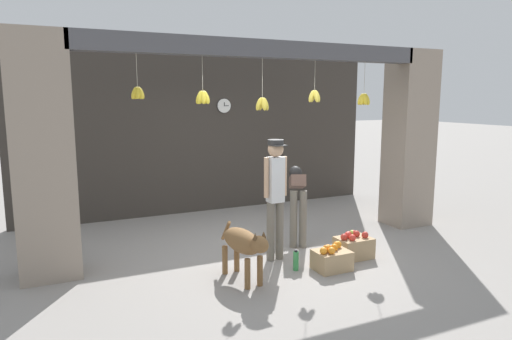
{
  "coord_description": "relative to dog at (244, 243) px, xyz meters",
  "views": [
    {
      "loc": [
        -2.83,
        -5.7,
        2.21
      ],
      "look_at": [
        0.0,
        0.4,
        1.14
      ],
      "focal_mm": 32.0,
      "sensor_mm": 36.0,
      "label": 1
    }
  ],
  "objects": [
    {
      "name": "storefront_awning",
      "position": [
        0.75,
        0.98,
        2.34
      ],
      "size": [
        5.13,
        0.31,
        0.97
      ],
      "color": "#4C4C51"
    },
    {
      "name": "shop_pillar_left",
      "position": [
        -2.12,
        1.16,
        1.02
      ],
      "size": [
        0.7,
        0.6,
        2.99
      ],
      "primitive_type": "cube",
      "color": "gray",
      "rests_on": "ground_plane"
    },
    {
      "name": "fruit_crate_apples",
      "position": [
        1.71,
        0.11,
        -0.31
      ],
      "size": [
        0.48,
        0.36,
        0.37
      ],
      "color": "tan",
      "rests_on": "ground_plane"
    },
    {
      "name": "fruit_crate_oranges",
      "position": [
        1.18,
        -0.14,
        -0.33
      ],
      "size": [
        0.45,
        0.35,
        0.34
      ],
      "color": "tan",
      "rests_on": "ground_plane"
    },
    {
      "name": "shop_back_wall",
      "position": [
        0.74,
        3.58,
        1.02
      ],
      "size": [
        7.03,
        0.12,
        2.99
      ],
      "primitive_type": "cube",
      "color": "#38332D",
      "rests_on": "ground_plane"
    },
    {
      "name": "shop_pillar_right",
      "position": [
        3.61,
        1.16,
        1.02
      ],
      "size": [
        0.7,
        0.6,
        2.99
      ],
      "primitive_type": "cube",
      "color": "gray",
      "rests_on": "ground_plane"
    },
    {
      "name": "worker_stooping",
      "position": [
        1.34,
        1.04,
        0.28
      ],
      "size": [
        0.52,
        0.81,
        1.12
      ],
      "rotation": [
        0.0,
        0.0,
        -0.45
      ],
      "color": "#6B665B",
      "rests_on": "ground_plane"
    },
    {
      "name": "dog",
      "position": [
        0.0,
        0.0,
        0.0
      ],
      "size": [
        0.38,
        1.04,
        0.7
      ],
      "rotation": [
        0.0,
        0.0,
        -1.44
      ],
      "color": "brown",
      "rests_on": "ground_plane"
    },
    {
      "name": "water_bottle",
      "position": [
        0.74,
        0.03,
        -0.35
      ],
      "size": [
        0.07,
        0.07,
        0.27
      ],
      "color": "#38934C",
      "rests_on": "ground_plane"
    },
    {
      "name": "ground_plane",
      "position": [
        0.74,
        0.86,
        -0.47
      ],
      "size": [
        60.0,
        60.0,
        0.0
      ],
      "primitive_type": "plane",
      "color": "gray"
    },
    {
      "name": "wall_clock",
      "position": [
        1.1,
        3.5,
        1.57
      ],
      "size": [
        0.29,
        0.03,
        0.29
      ],
      "color": "black"
    },
    {
      "name": "shopkeeper",
      "position": [
        0.68,
        0.5,
        0.5
      ],
      "size": [
        0.34,
        0.27,
        1.66
      ],
      "rotation": [
        0.0,
        0.0,
        3.19
      ],
      "color": "#6B665B",
      "rests_on": "ground_plane"
    }
  ]
}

